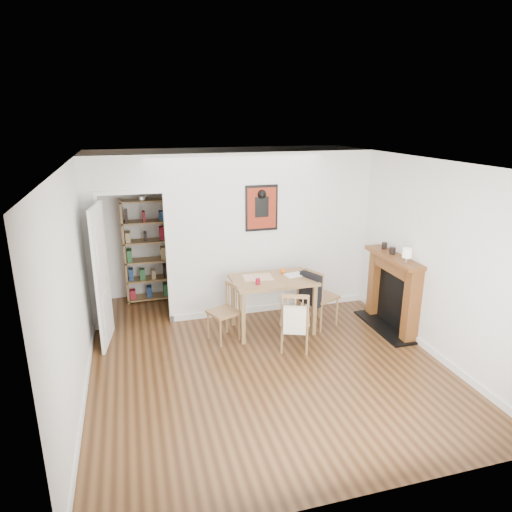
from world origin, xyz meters
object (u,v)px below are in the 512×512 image
object	(u,v)px
fireplace	(393,290)
mantel_lamp	(407,254)
dining_table	(273,285)
chair_right	(320,296)
red_glass	(258,281)
chair_left	(223,313)
ceramic_jar_a	(393,251)
bookshelf	(146,251)
ceramic_jar_b	(384,246)
chair_front	(295,319)
notebook	(294,275)
orange_fruit	(283,271)

from	to	relation	value
fireplace	mantel_lamp	bearing A→B (deg)	-100.56
dining_table	mantel_lamp	distance (m)	1.95
mantel_lamp	dining_table	bearing A→B (deg)	156.39
chair_right	red_glass	distance (m)	1.10
chair_left	ceramic_jar_a	xyz separation A→B (m)	(2.52, -0.23, 0.79)
chair_left	bookshelf	bearing A→B (deg)	117.23
chair_left	mantel_lamp	bearing A→B (deg)	-14.21
chair_left	ceramic_jar_b	distance (m)	2.68
dining_table	bookshelf	distance (m)	2.47
chair_front	mantel_lamp	world-z (taller)	mantel_lamp
fireplace	notebook	size ratio (longest dim) A/B	4.61
dining_table	orange_fruit	bearing A→B (deg)	38.87
chair_left	orange_fruit	distance (m)	1.13
dining_table	red_glass	distance (m)	0.36
dining_table	ceramic_jar_a	distance (m)	1.84
red_glass	chair_front	bearing A→B (deg)	-50.85
red_glass	chair_right	bearing A→B (deg)	6.77
orange_fruit	notebook	xyz separation A→B (m)	(0.13, -0.12, -0.04)
red_glass	dining_table	bearing A→B (deg)	31.21
bookshelf	ceramic_jar_a	world-z (taller)	bookshelf
bookshelf	mantel_lamp	world-z (taller)	bookshelf
chair_front	dining_table	bearing A→B (deg)	99.58
chair_left	orange_fruit	xyz separation A→B (m)	(0.99, 0.29, 0.45)
notebook	chair_left	bearing A→B (deg)	-171.63
orange_fruit	chair_left	bearing A→B (deg)	-163.84
dining_table	notebook	size ratio (longest dim) A/B	4.47
chair_right	chair_front	size ratio (longest dim) A/B	1.06
chair_front	notebook	bearing A→B (deg)	71.54
fireplace	mantel_lamp	distance (m)	0.76
chair_left	red_glass	size ratio (longest dim) A/B	9.57
dining_table	chair_left	distance (m)	0.85
chair_left	notebook	xyz separation A→B (m)	(1.13, 0.17, 0.41)
red_glass	ceramic_jar_a	bearing A→B (deg)	-4.84
chair_left	ceramic_jar_b	size ratio (longest dim) A/B	8.32
red_glass	ceramic_jar_a	world-z (taller)	ceramic_jar_a
notebook	red_glass	bearing A→B (deg)	-160.70
bookshelf	mantel_lamp	size ratio (longest dim) A/B	8.80
chair_left	fireplace	size ratio (longest dim) A/B	0.67
ceramic_jar_a	chair_right	bearing A→B (deg)	163.67
chair_front	fireplace	xyz separation A→B (m)	(1.67, 0.25, 0.17)
dining_table	ceramic_jar_b	bearing A→B (deg)	-1.77
chair_left	notebook	size ratio (longest dim) A/B	3.10
dining_table	chair_right	bearing A→B (deg)	-3.85
chair_right	bookshelf	world-z (taller)	bookshelf
notebook	ceramic_jar_a	world-z (taller)	ceramic_jar_a
ceramic_jar_a	notebook	bearing A→B (deg)	164.34
dining_table	chair_front	xyz separation A→B (m)	(0.11, -0.65, -0.28)
dining_table	fireplace	xyz separation A→B (m)	(1.78, -0.40, -0.11)
chair_left	chair_front	bearing A→B (deg)	-31.09
dining_table	ceramic_jar_b	distance (m)	1.84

